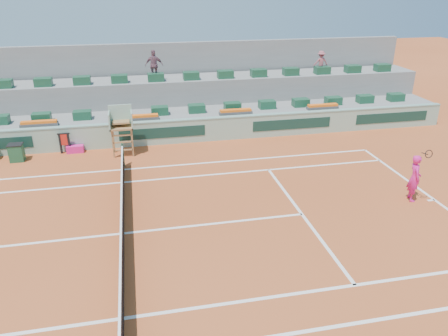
{
  "coord_description": "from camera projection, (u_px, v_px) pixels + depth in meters",
  "views": [
    {
      "loc": [
        0.74,
        -13.09,
        7.98
      ],
      "look_at": [
        4.0,
        2.5,
        1.0
      ],
      "focal_mm": 35.0,
      "sensor_mm": 36.0,
      "label": 1
    }
  ],
  "objects": [
    {
      "name": "ground",
      "position": [
        124.0,
        233.0,
        14.8
      ],
      "size": [
        90.0,
        90.0,
        0.0
      ],
      "primitive_type": "plane",
      "color": "#AA4820",
      "rests_on": "ground"
    },
    {
      "name": "seating_tier_lower",
      "position": [
        123.0,
        122.0,
        24.16
      ],
      "size": [
        36.0,
        4.0,
        1.2
      ],
      "primitive_type": "cube",
      "color": "gray",
      "rests_on": "ground"
    },
    {
      "name": "seating_tier_upper",
      "position": [
        122.0,
        103.0,
        25.31
      ],
      "size": [
        36.0,
        2.4,
        2.6
      ],
      "primitive_type": "cube",
      "color": "gray",
      "rests_on": "ground"
    },
    {
      "name": "stadium_back_wall",
      "position": [
        121.0,
        81.0,
        26.38
      ],
      "size": [
        36.0,
        0.4,
        4.4
      ],
      "primitive_type": "cube",
      "color": "gray",
      "rests_on": "ground"
    },
    {
      "name": "player_bag",
      "position": [
        75.0,
        149.0,
        21.58
      ],
      "size": [
        0.81,
        0.36,
        0.36
      ],
      "primitive_type": "cube",
      "color": "#EB1E88",
      "rests_on": "ground"
    },
    {
      "name": "spectator_mid",
      "position": [
        154.0,
        65.0,
        24.46
      ],
      "size": [
        1.04,
        0.55,
        1.7
      ],
      "primitive_type": "imported",
      "rotation": [
        0.0,
        0.0,
        3.0
      ],
      "color": "#7A5161",
      "rests_on": "seating_tier_upper"
    },
    {
      "name": "spectator_right",
      "position": [
        321.0,
        62.0,
        26.37
      ],
      "size": [
        0.9,
        0.55,
        1.35
      ],
      "primitive_type": "imported",
      "rotation": [
        0.0,
        0.0,
        3.09
      ],
      "color": "#9D4E57",
      "rests_on": "seating_tier_upper"
    },
    {
      "name": "court_lines",
      "position": [
        124.0,
        233.0,
        14.8
      ],
      "size": [
        23.89,
        11.09,
        0.01
      ],
      "color": "white",
      "rests_on": "ground"
    },
    {
      "name": "tennis_net",
      "position": [
        122.0,
        220.0,
        14.59
      ],
      "size": [
        0.1,
        11.97,
        1.1
      ],
      "color": "black",
      "rests_on": "ground"
    },
    {
      "name": "advertising_hoarding",
      "position": [
        123.0,
        135.0,
        22.17
      ],
      "size": [
        36.0,
        0.34,
        1.26
      ],
      "color": "#8FB49E",
      "rests_on": "ground"
    },
    {
      "name": "umpire_chair",
      "position": [
        121.0,
        124.0,
        20.9
      ],
      "size": [
        1.1,
        0.9,
        2.4
      ],
      "color": "olive",
      "rests_on": "ground"
    },
    {
      "name": "seat_row_lower",
      "position": [
        122.0,
        113.0,
        23.02
      ],
      "size": [
        32.9,
        0.6,
        0.44
      ],
      "color": "#18482E",
      "rests_on": "seating_tier_lower"
    },
    {
      "name": "seat_row_upper",
      "position": [
        119.0,
        79.0,
        24.16
      ],
      "size": [
        32.9,
        0.6,
        0.44
      ],
      "color": "#18482E",
      "rests_on": "seating_tier_upper"
    },
    {
      "name": "flower_planters",
      "position": [
        91.0,
        120.0,
        22.06
      ],
      "size": [
        26.8,
        0.36,
        0.28
      ],
      "color": "#4B4B4B",
      "rests_on": "seating_tier_lower"
    },
    {
      "name": "drink_cooler_a",
      "position": [
        16.0,
        153.0,
        20.5
      ],
      "size": [
        0.66,
        0.57,
        0.84
      ],
      "color": "#1A4E2E",
      "rests_on": "ground"
    },
    {
      "name": "towel_rack",
      "position": [
        64.0,
        142.0,
        21.34
      ],
      "size": [
        0.59,
        0.1,
        1.03
      ],
      "color": "black",
      "rests_on": "ground"
    },
    {
      "name": "tennis_player",
      "position": [
        415.0,
        178.0,
        16.7
      ],
      "size": [
        0.62,
        0.95,
        2.28
      ],
      "color": "#EB1E88",
      "rests_on": "ground"
    }
  ]
}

